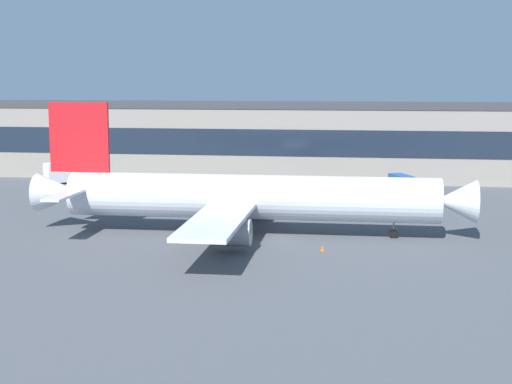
# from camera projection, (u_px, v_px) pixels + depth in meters

# --- Properties ---
(ground_plane) EXTENTS (600.00, 600.00, 0.00)m
(ground_plane) POSITION_uv_depth(u_px,v_px,m) (280.00, 238.00, 95.63)
(ground_plane) COLOR #4C4F54
(terminal_building) EXTENTS (167.71, 14.45, 15.53)m
(terminal_building) POSITION_uv_depth(u_px,v_px,m) (313.00, 141.00, 150.94)
(terminal_building) COLOR gray
(terminal_building) RESTS_ON ground_plane
(airliner) EXTENTS (58.08, 49.47, 17.16)m
(airliner) POSITION_uv_depth(u_px,v_px,m) (245.00, 197.00, 97.21)
(airliner) COLOR silver
(airliner) RESTS_ON ground_plane
(baggage_tug) EXTENTS (2.71, 3.93, 1.85)m
(baggage_tug) POSITION_uv_depth(u_px,v_px,m) (166.00, 181.00, 140.14)
(baggage_tug) COLOR yellow
(baggage_tug) RESTS_ON ground_plane
(stair_truck) EXTENTS (4.54, 6.46, 3.55)m
(stair_truck) POSITION_uv_depth(u_px,v_px,m) (402.00, 184.00, 130.25)
(stair_truck) COLOR #2651A5
(stair_truck) RESTS_ON ground_plane
(catering_truck) EXTENTS (6.69, 7.14, 4.15)m
(catering_truck) POSITION_uv_depth(u_px,v_px,m) (63.00, 172.00, 144.65)
(catering_truck) COLOR white
(catering_truck) RESTS_ON ground_plane
(pushback_tractor) EXTENTS (2.71, 4.84, 1.75)m
(pushback_tractor) POSITION_uv_depth(u_px,v_px,m) (221.00, 181.00, 141.20)
(pushback_tractor) COLOR white
(pushback_tractor) RESTS_ON ground_plane
(crew_van) EXTENTS (5.21, 2.30, 2.55)m
(crew_van) POSITION_uv_depth(u_px,v_px,m) (315.00, 182.00, 136.24)
(crew_van) COLOR gray
(crew_van) RESTS_ON ground_plane
(traffic_cone_0) EXTENTS (0.53, 0.53, 0.66)m
(traffic_cone_0) POSITION_uv_depth(u_px,v_px,m) (323.00, 248.00, 88.26)
(traffic_cone_0) COLOR #F2590C
(traffic_cone_0) RESTS_ON ground_plane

